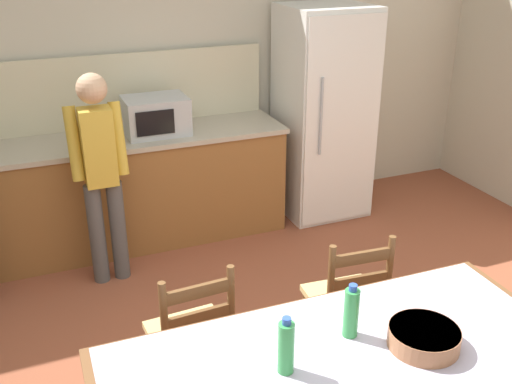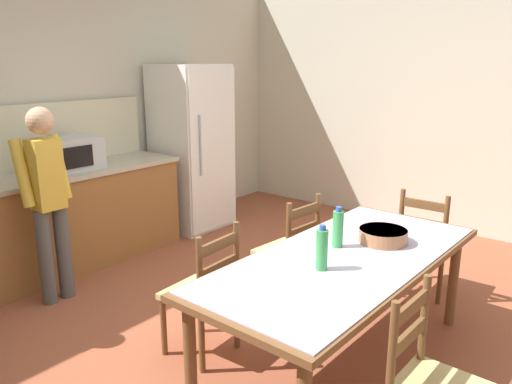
{
  "view_description": "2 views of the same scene",
  "coord_description": "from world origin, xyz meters",
  "px_view_note": "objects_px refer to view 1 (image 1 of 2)",
  "views": [
    {
      "loc": [
        -1.08,
        -2.4,
        2.47
      ],
      "look_at": [
        -0.0,
        0.23,
        1.21
      ],
      "focal_mm": 42.0,
      "sensor_mm": 36.0,
      "label": 1
    },
    {
      "loc": [
        -2.53,
        -1.98,
        1.93
      ],
      "look_at": [
        0.08,
        0.12,
        1.04
      ],
      "focal_mm": 35.0,
      "sensor_mm": 36.0,
      "label": 2
    }
  ],
  "objects_px": {
    "dining_table": "(340,369)",
    "bottle_near_centre": "(286,347)",
    "chair_side_far_right": "(347,300)",
    "serving_bowl": "(424,336)",
    "microwave": "(156,116)",
    "chair_side_far_left": "(192,337)",
    "bottle_off_centre": "(351,312)",
    "refrigerator": "(323,114)",
    "person_at_counter": "(101,170)"
  },
  "relations": [
    {
      "from": "bottle_near_centre",
      "to": "bottle_off_centre",
      "type": "xyz_separation_m",
      "value": [
        0.38,
        0.11,
        0.0
      ]
    },
    {
      "from": "bottle_near_centre",
      "to": "serving_bowl",
      "type": "bearing_deg",
      "value": -7.37
    },
    {
      "from": "refrigerator",
      "to": "microwave",
      "type": "xyz_separation_m",
      "value": [
        -1.52,
        0.02,
        0.15
      ]
    },
    {
      "from": "microwave",
      "to": "chair_side_far_right",
      "type": "relative_size",
      "value": 0.55
    },
    {
      "from": "serving_bowl",
      "to": "chair_side_far_left",
      "type": "distance_m",
      "value": 1.25
    },
    {
      "from": "bottle_near_centre",
      "to": "chair_side_far_left",
      "type": "distance_m",
      "value": 0.9
    },
    {
      "from": "person_at_counter",
      "to": "refrigerator",
      "type": "bearing_deg",
      "value": -76.35
    },
    {
      "from": "microwave",
      "to": "bottle_near_centre",
      "type": "height_order",
      "value": "microwave"
    },
    {
      "from": "microwave",
      "to": "dining_table",
      "type": "distance_m",
      "value": 2.83
    },
    {
      "from": "dining_table",
      "to": "serving_bowl",
      "type": "height_order",
      "value": "serving_bowl"
    },
    {
      "from": "dining_table",
      "to": "person_at_counter",
      "type": "height_order",
      "value": "person_at_counter"
    },
    {
      "from": "dining_table",
      "to": "serving_bowl",
      "type": "distance_m",
      "value": 0.4
    },
    {
      "from": "chair_side_far_left",
      "to": "chair_side_far_right",
      "type": "height_order",
      "value": "same"
    },
    {
      "from": "chair_side_far_right",
      "to": "dining_table",
      "type": "bearing_deg",
      "value": 61.37
    },
    {
      "from": "microwave",
      "to": "chair_side_far_left",
      "type": "distance_m",
      "value": 2.15
    },
    {
      "from": "person_at_counter",
      "to": "chair_side_far_right",
      "type": "bearing_deg",
      "value": -142.72
    },
    {
      "from": "person_at_counter",
      "to": "bottle_off_centre",
      "type": "bearing_deg",
      "value": -160.24
    },
    {
      "from": "bottle_near_centre",
      "to": "dining_table",
      "type": "bearing_deg",
      "value": -1.08
    },
    {
      "from": "dining_table",
      "to": "chair_side_far_right",
      "type": "relative_size",
      "value": 2.37
    },
    {
      "from": "bottle_off_centre",
      "to": "person_at_counter",
      "type": "bearing_deg",
      "value": 109.76
    },
    {
      "from": "microwave",
      "to": "serving_bowl",
      "type": "distance_m",
      "value": 2.94
    },
    {
      "from": "refrigerator",
      "to": "person_at_counter",
      "type": "relative_size",
      "value": 1.19
    },
    {
      "from": "refrigerator",
      "to": "bottle_near_centre",
      "type": "relative_size",
      "value": 6.98
    },
    {
      "from": "dining_table",
      "to": "chair_side_far_left",
      "type": "xyz_separation_m",
      "value": [
        -0.46,
        0.77,
        -0.24
      ]
    },
    {
      "from": "microwave",
      "to": "person_at_counter",
      "type": "height_order",
      "value": "person_at_counter"
    },
    {
      "from": "refrigerator",
      "to": "dining_table",
      "type": "relative_size",
      "value": 0.87
    },
    {
      "from": "refrigerator",
      "to": "chair_side_far_left",
      "type": "bearing_deg",
      "value": -132.73
    },
    {
      "from": "refrigerator",
      "to": "dining_table",
      "type": "distance_m",
      "value": 3.12
    },
    {
      "from": "microwave",
      "to": "bottle_off_centre",
      "type": "bearing_deg",
      "value": -84.91
    },
    {
      "from": "chair_side_far_left",
      "to": "person_at_counter",
      "type": "distance_m",
      "value": 1.59
    },
    {
      "from": "refrigerator",
      "to": "chair_side_far_left",
      "type": "relative_size",
      "value": 2.07
    },
    {
      "from": "serving_bowl",
      "to": "chair_side_far_left",
      "type": "bearing_deg",
      "value": 134.52
    },
    {
      "from": "refrigerator",
      "to": "chair_side_far_right",
      "type": "distance_m",
      "value": 2.27
    },
    {
      "from": "dining_table",
      "to": "bottle_near_centre",
      "type": "distance_m",
      "value": 0.33
    },
    {
      "from": "microwave",
      "to": "chair_side_far_left",
      "type": "relative_size",
      "value": 0.55
    },
    {
      "from": "refrigerator",
      "to": "chair_side_far_right",
      "type": "height_order",
      "value": "refrigerator"
    },
    {
      "from": "chair_side_far_right",
      "to": "chair_side_far_left",
      "type": "bearing_deg",
      "value": 3.44
    },
    {
      "from": "microwave",
      "to": "dining_table",
      "type": "bearing_deg",
      "value": -87.34
    },
    {
      "from": "bottle_near_centre",
      "to": "chair_side_far_right",
      "type": "bearing_deg",
      "value": 44.61
    },
    {
      "from": "microwave",
      "to": "chair_side_far_right",
      "type": "distance_m",
      "value": 2.23
    },
    {
      "from": "bottle_near_centre",
      "to": "bottle_off_centre",
      "type": "height_order",
      "value": "same"
    },
    {
      "from": "bottle_off_centre",
      "to": "bottle_near_centre",
      "type": "bearing_deg",
      "value": -163.57
    },
    {
      "from": "microwave",
      "to": "bottle_off_centre",
      "type": "xyz_separation_m",
      "value": [
        0.24,
        -2.68,
        -0.21
      ]
    },
    {
      "from": "dining_table",
      "to": "microwave",
      "type": "bearing_deg",
      "value": 92.66
    },
    {
      "from": "bottle_off_centre",
      "to": "refrigerator",
      "type": "bearing_deg",
      "value": 64.31
    },
    {
      "from": "serving_bowl",
      "to": "dining_table",
      "type": "bearing_deg",
      "value": 168.21
    },
    {
      "from": "bottle_off_centre",
      "to": "serving_bowl",
      "type": "relative_size",
      "value": 0.84
    },
    {
      "from": "refrigerator",
      "to": "person_at_counter",
      "type": "bearing_deg",
      "value": -166.35
    },
    {
      "from": "chair_side_far_right",
      "to": "person_at_counter",
      "type": "relative_size",
      "value": 0.57
    },
    {
      "from": "refrigerator",
      "to": "chair_side_far_right",
      "type": "bearing_deg",
      "value": -113.91
    }
  ]
}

